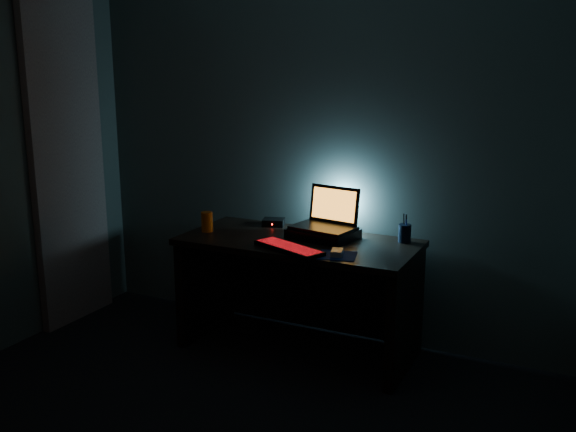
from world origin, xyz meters
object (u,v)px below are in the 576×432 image
(mouse, at_px, (337,252))
(juice_glass, at_px, (207,222))
(pen_cup, at_px, (405,233))
(router, at_px, (274,222))
(keyboard, at_px, (289,248))
(laptop, at_px, (328,218))

(mouse, distance_m, juice_glass, 1.00)
(pen_cup, distance_m, router, 0.93)
(pen_cup, bearing_deg, mouse, -120.30)
(pen_cup, relative_size, router, 0.65)
(router, bearing_deg, keyboard, -71.91)
(mouse, distance_m, pen_cup, 0.54)
(mouse, bearing_deg, router, 130.29)
(router, bearing_deg, juice_glass, -151.99)
(keyboard, distance_m, router, 0.62)
(keyboard, height_order, pen_cup, pen_cup)
(laptop, relative_size, mouse, 3.91)
(keyboard, bearing_deg, juice_glass, -171.19)
(juice_glass, bearing_deg, mouse, -8.39)
(laptop, xyz_separation_m, mouse, (0.22, -0.38, -0.10))
(keyboard, relative_size, router, 2.87)
(mouse, relative_size, pen_cup, 0.94)
(juice_glass, xyz_separation_m, router, (0.32, 0.33, -0.04))
(juice_glass, bearing_deg, pen_cup, 14.14)
(keyboard, height_order, mouse, mouse)
(pen_cup, bearing_deg, juice_glass, -165.86)
(keyboard, xyz_separation_m, router, (-0.36, 0.50, 0.01))
(keyboard, distance_m, juice_glass, 0.71)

